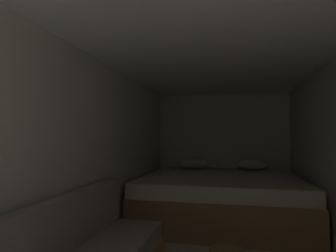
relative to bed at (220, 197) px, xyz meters
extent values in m
cube|color=silver|center=(0.00, 1.10, 0.71)|extent=(2.59, 0.05, 2.12)
cube|color=silver|center=(-1.27, -1.67, 0.71)|extent=(0.05, 5.50, 2.12)
cube|color=white|center=(0.00, -1.67, 1.80)|extent=(2.59, 5.50, 0.05)
cube|color=#9E7247|center=(0.00, -0.02, -0.10)|extent=(2.37, 2.09, 0.49)
cube|color=beige|center=(0.00, -0.02, 0.24)|extent=(2.33, 2.05, 0.20)
ellipsoid|color=white|center=(-0.53, 0.81, 0.43)|extent=(0.54, 0.33, 0.19)
ellipsoid|color=white|center=(0.53, 0.81, 0.43)|extent=(0.54, 0.33, 0.19)
cube|color=#A8998E|center=(-1.16, -2.70, 0.23)|extent=(0.12, 2.63, 0.45)
camera|label=1|loc=(0.15, -4.31, 0.92)|focal=28.99mm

